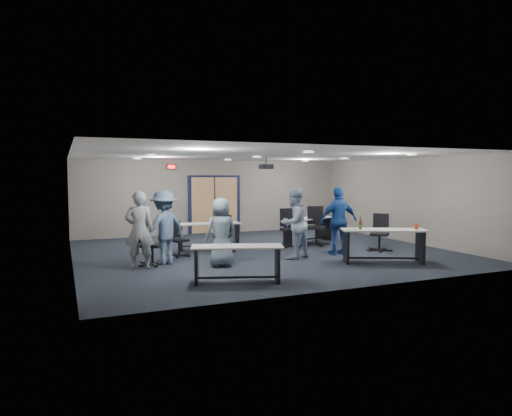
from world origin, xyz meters
name	(u,v)px	position (x,y,z in m)	size (l,w,h in m)	color
floor	(264,252)	(0.00, 0.00, 0.00)	(10.00, 10.00, 0.00)	black
back_wall	(214,197)	(0.00, 4.50, 1.35)	(10.00, 0.04, 2.70)	slate
front_wall	(360,217)	(0.00, -4.50, 1.35)	(10.00, 0.04, 2.70)	slate
left_wall	(71,209)	(-5.00, 0.00, 1.35)	(0.04, 9.00, 2.70)	slate
right_wall	(405,200)	(5.00, 0.00, 1.35)	(0.04, 9.00, 2.70)	slate
ceiling	(264,155)	(0.00, 0.00, 2.70)	(10.00, 9.00, 0.04)	white
double_door	(215,205)	(0.00, 4.46, 1.05)	(2.00, 0.07, 2.20)	black
exit_sign	(171,167)	(-1.60, 4.44, 2.45)	(0.32, 0.07, 0.18)	black
ceiling_projector	(266,166)	(0.30, 0.50, 2.40)	(0.35, 0.32, 0.37)	black
ceiling_can_lights	(260,157)	(0.00, 0.25, 2.67)	(6.24, 5.74, 0.02)	white
table_front_left	(237,257)	(-1.99, -3.17, 0.51)	(1.92, 1.16, 0.74)	beige
table_front_right	(383,239)	(2.05, -2.63, 0.57)	(2.13, 1.47, 1.13)	beige
table_back_left	(209,231)	(-1.28, 1.09, 0.52)	(1.91, 0.79, 0.76)	beige
table_back_right	(308,226)	(2.04, 1.07, 0.54)	(2.04, 1.37, 0.79)	beige
chair_back_a	(179,239)	(-2.36, 0.18, 0.47)	(0.59, 0.59, 0.93)	black
chair_back_b	(223,234)	(-1.10, 0.33, 0.52)	(0.65, 0.65, 1.03)	black
chair_back_c	(291,228)	(1.07, 0.43, 0.58)	(0.72, 0.72, 1.15)	black
chair_back_d	(316,226)	(1.98, 0.46, 0.59)	(0.75, 0.75, 1.19)	black
chair_loose_left	(152,243)	(-3.24, -0.73, 0.52)	(0.66, 0.66, 1.05)	black
chair_loose_right	(379,233)	(3.05, -1.21, 0.53)	(0.66, 0.66, 1.06)	black
person_gray	(139,230)	(-3.58, -1.07, 0.90)	(0.65, 0.43, 1.79)	gray
person_plaid	(221,232)	(-1.77, -1.50, 0.81)	(0.79, 0.52, 1.63)	slate
person_lightblue	(294,223)	(0.29, -1.27, 0.92)	(0.89, 0.69, 1.83)	#94A6C4
person_navy	(339,221)	(1.69, -1.21, 0.92)	(1.07, 0.45, 1.83)	navy
person_back	(164,227)	(-2.95, -0.73, 0.89)	(1.16, 0.66, 1.79)	#425A77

